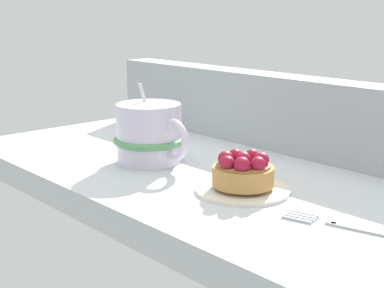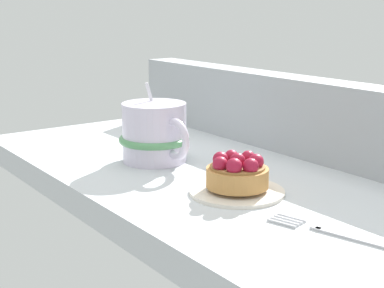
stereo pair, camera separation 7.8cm
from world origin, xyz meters
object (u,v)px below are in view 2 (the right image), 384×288
(coffee_mug, at_px, (155,133))
(raspberry_tart, at_px, (237,172))
(dessert_plate, at_px, (237,190))
(dessert_fork, at_px, (341,234))

(coffee_mug, bearing_deg, raspberry_tart, -0.16)
(dessert_plate, xyz_separation_m, dessert_fork, (0.17, -0.00, -0.00))
(raspberry_tart, relative_size, coffee_mug, 0.56)
(dessert_fork, bearing_deg, coffee_mug, 179.36)
(raspberry_tart, bearing_deg, coffee_mug, 179.84)
(raspberry_tart, distance_m, dessert_fork, 0.17)
(dessert_plate, distance_m, dessert_fork, 0.17)
(coffee_mug, bearing_deg, dessert_plate, -0.02)
(dessert_plate, bearing_deg, raspberry_tart, -55.34)
(dessert_plate, xyz_separation_m, coffee_mug, (-0.19, 0.00, 0.04))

